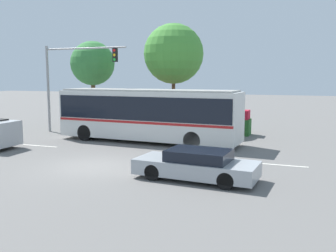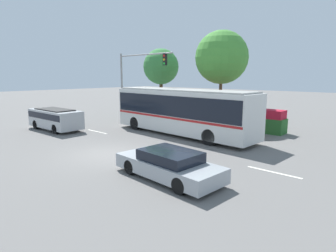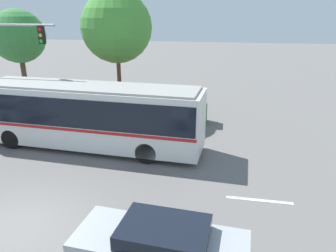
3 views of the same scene
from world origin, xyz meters
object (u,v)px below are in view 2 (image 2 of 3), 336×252
at_px(traffic_light_pole, 134,75).
at_px(street_tree_left, 161,67).
at_px(suv_left_lane, 55,118).
at_px(street_tree_centre, 222,57).
at_px(sedan_foreground, 169,165).
at_px(city_bus, 181,109).

xyz_separation_m(traffic_light_pole, street_tree_left, (-0.47, 3.97, 0.80)).
distance_m(suv_left_lane, street_tree_centre, 14.30).
relative_size(traffic_light_pole, street_tree_centre, 0.81).
distance_m(traffic_light_pole, street_tree_centre, 7.74).
bearing_deg(suv_left_lane, street_tree_left, -98.14).
height_order(sedan_foreground, suv_left_lane, suv_left_lane).
distance_m(city_bus, suv_left_lane, 9.90).
bearing_deg(traffic_light_pole, street_tree_left, 96.68).
relative_size(street_tree_left, street_tree_centre, 0.86).
height_order(street_tree_left, street_tree_centre, street_tree_centre).
height_order(traffic_light_pole, street_tree_centre, street_tree_centre).
bearing_deg(street_tree_centre, suv_left_lane, -126.69).
bearing_deg(traffic_light_pole, suv_left_lane, -103.91).
bearing_deg(street_tree_left, street_tree_centre, 1.11).
bearing_deg(suv_left_lane, traffic_light_pole, -105.65).
bearing_deg(street_tree_left, city_bus, -37.61).
relative_size(city_bus, sedan_foreground, 2.35).
relative_size(city_bus, street_tree_left, 1.69).
distance_m(sedan_foreground, street_tree_centre, 14.85).
bearing_deg(city_bus, street_tree_centre, -83.49).
distance_m(street_tree_left, street_tree_centre, 6.90).
xyz_separation_m(city_bus, street_tree_left, (-7.22, 5.56, 3.19)).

